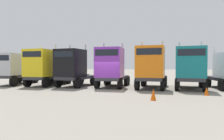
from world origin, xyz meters
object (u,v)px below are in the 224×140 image
(semi_truck_silver, at_px, (10,69))
(semi_truck_purple, at_px, (111,67))
(semi_truck_yellow, at_px, (43,67))
(semi_truck_teal, at_px, (190,68))
(semi_truck_orange, at_px, (151,67))
(semi_truck_black, at_px, (73,68))
(traffic_cone_near, at_px, (153,94))
(traffic_cone_far, at_px, (207,91))

(semi_truck_silver, bearing_deg, semi_truck_purple, 84.85)
(semi_truck_silver, distance_m, semi_truck_yellow, 4.04)
(semi_truck_yellow, bearing_deg, semi_truck_teal, 93.99)
(semi_truck_silver, distance_m, semi_truck_orange, 15.16)
(semi_truck_purple, distance_m, semi_truck_teal, 7.28)
(semi_truck_black, height_order, traffic_cone_near, semi_truck_black)
(semi_truck_black, height_order, semi_truck_purple, semi_truck_purple)
(semi_truck_purple, bearing_deg, traffic_cone_near, 33.78)
(semi_truck_black, height_order, traffic_cone_far, semi_truck_black)
(semi_truck_black, bearing_deg, semi_truck_silver, -82.01)
(semi_truck_silver, height_order, semi_truck_yellow, semi_truck_yellow)
(semi_truck_yellow, distance_m, semi_truck_orange, 11.12)
(semi_truck_purple, relative_size, traffic_cone_near, 7.87)
(semi_truck_black, bearing_deg, semi_truck_orange, 96.60)
(semi_truck_teal, bearing_deg, semi_truck_purple, -84.87)
(semi_truck_yellow, distance_m, traffic_cone_far, 15.62)
(semi_truck_teal, bearing_deg, semi_truck_silver, -83.84)
(semi_truck_black, relative_size, semi_truck_teal, 1.01)
(semi_truck_black, height_order, semi_truck_teal, semi_truck_teal)
(semi_truck_silver, relative_size, semi_truck_orange, 0.98)
(semi_truck_black, distance_m, semi_truck_purple, 3.91)
(semi_truck_silver, xyz_separation_m, semi_truck_orange, (15.15, -0.48, 0.18))
(traffic_cone_far, bearing_deg, semi_truck_orange, 142.11)
(semi_truck_yellow, xyz_separation_m, semi_truck_black, (3.37, 0.06, -0.02))
(semi_truck_yellow, relative_size, semi_truck_teal, 0.98)
(semi_truck_black, distance_m, semi_truck_orange, 7.76)
(semi_truck_teal, height_order, traffic_cone_far, semi_truck_teal)
(semi_truck_teal, relative_size, traffic_cone_far, 10.25)
(semi_truck_silver, height_order, traffic_cone_far, semi_truck_silver)
(semi_truck_teal, bearing_deg, semi_truck_orange, -81.15)
(semi_truck_yellow, height_order, semi_truck_teal, semi_truck_yellow)
(semi_truck_orange, height_order, semi_truck_teal, semi_truck_orange)
(semi_truck_silver, distance_m, semi_truck_teal, 18.58)
(traffic_cone_near, bearing_deg, semi_truck_yellow, 150.71)
(semi_truck_yellow, height_order, semi_truck_purple, semi_truck_purple)
(semi_truck_orange, height_order, traffic_cone_near, semi_truck_orange)
(semi_truck_silver, bearing_deg, semi_truck_yellow, 82.49)
(semi_truck_purple, distance_m, traffic_cone_far, 8.79)
(semi_truck_orange, relative_size, traffic_cone_near, 8.26)
(semi_truck_teal, relative_size, traffic_cone_near, 8.08)
(semi_truck_yellow, bearing_deg, semi_truck_orange, 93.30)
(semi_truck_yellow, relative_size, traffic_cone_far, 10.02)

